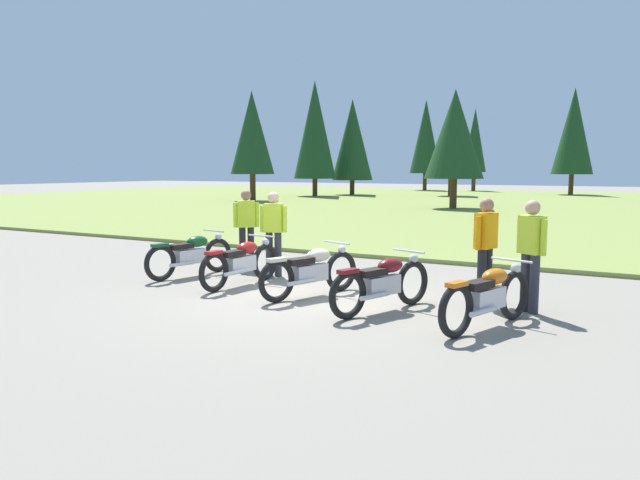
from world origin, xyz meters
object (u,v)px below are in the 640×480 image
at_px(rider_in_hivis_vest, 486,244).
at_px(rider_checking_bike, 531,249).
at_px(motorcycle_cream, 311,271).
at_px(rider_with_back_turned, 246,224).
at_px(rider_near_row_end, 273,229).
at_px(motorcycle_british_green, 191,254).
at_px(motorcycle_maroon, 382,283).
at_px(motorcycle_red, 241,262).
at_px(motorcycle_orange, 488,296).

xyz_separation_m(rider_in_hivis_vest, rider_checking_bike, (0.73, -0.28, 0.00)).
bearing_deg(motorcycle_cream, rider_with_back_turned, 144.94).
bearing_deg(motorcycle_cream, rider_near_row_end, 140.81).
bearing_deg(motorcycle_british_green, motorcycle_maroon, -11.32).
distance_m(motorcycle_british_green, rider_in_hivis_vest, 5.71).
bearing_deg(motorcycle_red, motorcycle_cream, -7.41).
height_order(motorcycle_cream, rider_with_back_turned, rider_with_back_turned).
xyz_separation_m(motorcycle_british_green, rider_checking_bike, (6.41, 0.12, 0.51)).
relative_size(motorcycle_maroon, rider_in_hivis_vest, 1.20).
bearing_deg(rider_checking_bike, motorcycle_orange, -105.26).
bearing_deg(motorcycle_cream, motorcycle_maroon, -15.57).
distance_m(rider_checking_bike, rider_with_back_turned, 6.19).
xyz_separation_m(motorcycle_british_green, motorcycle_orange, (6.08, -1.08, 0.00)).
distance_m(motorcycle_cream, rider_near_row_end, 2.13).
relative_size(motorcycle_cream, rider_checking_bike, 1.20).
xyz_separation_m(rider_in_hivis_vest, rider_near_row_end, (-4.26, 0.42, 0.00)).
xyz_separation_m(motorcycle_red, motorcycle_orange, (4.64, -0.80, 0.00)).
bearing_deg(motorcycle_british_green, rider_in_hivis_vest, 4.01).
relative_size(motorcycle_red, rider_with_back_turned, 1.26).
distance_m(rider_near_row_end, rider_with_back_turned, 1.21).
xyz_separation_m(motorcycle_cream, rider_checking_bike, (3.39, 0.61, 0.51)).
bearing_deg(rider_checking_bike, motorcycle_british_green, -178.94).
distance_m(motorcycle_british_green, rider_near_row_end, 1.72).
xyz_separation_m(rider_near_row_end, rider_checking_bike, (4.99, -0.70, 0.00)).
height_order(motorcycle_british_green, rider_checking_bike, rider_checking_bike).
height_order(motorcycle_red, rider_near_row_end, rider_near_row_end).
height_order(motorcycle_cream, motorcycle_maroon, same).
bearing_deg(rider_near_row_end, motorcycle_cream, -39.19).
bearing_deg(motorcycle_red, rider_with_back_turned, 123.17).
distance_m(rider_in_hivis_vest, rider_checking_bike, 0.79).
bearing_deg(rider_in_hivis_vest, rider_near_row_end, 174.39).
bearing_deg(rider_in_hivis_vest, motorcycle_cream, -161.51).
xyz_separation_m(motorcycle_red, rider_with_back_turned, (-1.09, 1.67, 0.51)).
distance_m(motorcycle_maroon, rider_near_row_end, 3.55).
bearing_deg(rider_checking_bike, rider_near_row_end, 172.04).
bearing_deg(motorcycle_maroon, motorcycle_british_green, 168.68).
height_order(rider_in_hivis_vest, rider_checking_bike, same).
xyz_separation_m(motorcycle_cream, motorcycle_maroon, (1.47, -0.41, 0.00)).
bearing_deg(rider_near_row_end, rider_checking_bike, -7.96).
bearing_deg(motorcycle_cream, rider_checking_bike, 10.18).
relative_size(motorcycle_british_green, rider_in_hivis_vest, 1.24).
xyz_separation_m(motorcycle_cream, rider_near_row_end, (-1.60, 1.31, 0.51)).
relative_size(motorcycle_orange, rider_in_hivis_vest, 1.21).
height_order(motorcycle_red, motorcycle_cream, same).
relative_size(motorcycle_red, rider_near_row_end, 1.26).
xyz_separation_m(motorcycle_maroon, motorcycle_orange, (1.60, -0.18, 0.00)).
relative_size(motorcycle_red, rider_in_hivis_vest, 1.26).
bearing_deg(rider_with_back_turned, rider_in_hivis_vest, -10.48).
xyz_separation_m(motorcycle_british_green, motorcycle_cream, (3.02, -0.49, 0.00)).
bearing_deg(rider_checking_bike, rider_in_hivis_vest, 159.18).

